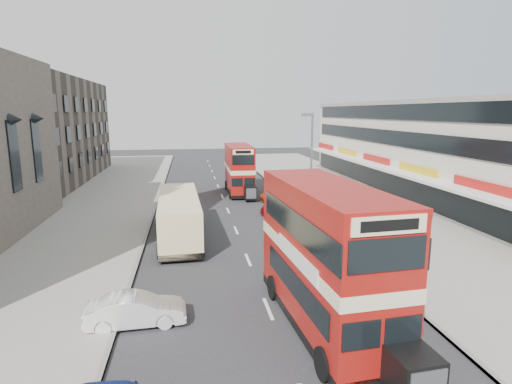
{
  "coord_description": "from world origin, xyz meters",
  "views": [
    {
      "loc": [
        -3.12,
        -14.02,
        8.24
      ],
      "look_at": [
        0.2,
        6.44,
        4.21
      ],
      "focal_mm": 29.07,
      "sensor_mm": 36.0,
      "label": 1
    }
  ],
  "objects_px": {
    "car_right_a": "(288,206)",
    "pedestrian_near": "(343,210)",
    "car_right_b": "(284,195)",
    "car_left_front": "(136,310)",
    "street_lamp": "(311,155)",
    "bus_second": "(239,169)",
    "bus_main": "(326,256)",
    "cyclist": "(283,201)",
    "coach": "(179,215)"
  },
  "relations": [
    {
      "from": "car_right_a",
      "to": "car_right_b",
      "type": "height_order",
      "value": "car_right_a"
    },
    {
      "from": "bus_second",
      "to": "cyclist",
      "type": "distance_m",
      "value": 8.47
    },
    {
      "from": "street_lamp",
      "to": "coach",
      "type": "xyz_separation_m",
      "value": [
        -10.4,
        -5.17,
        -3.23
      ]
    },
    {
      "from": "street_lamp",
      "to": "cyclist",
      "type": "relative_size",
      "value": 3.72
    },
    {
      "from": "car_right_b",
      "to": "pedestrian_near",
      "type": "bearing_deg",
      "value": 20.14
    },
    {
      "from": "bus_main",
      "to": "car_left_front",
      "type": "relative_size",
      "value": 2.58
    },
    {
      "from": "car_right_a",
      "to": "cyclist",
      "type": "height_order",
      "value": "cyclist"
    },
    {
      "from": "street_lamp",
      "to": "car_left_front",
      "type": "relative_size",
      "value": 2.13
    },
    {
      "from": "car_left_front",
      "to": "car_right_a",
      "type": "distance_m",
      "value": 19.33
    },
    {
      "from": "street_lamp",
      "to": "pedestrian_near",
      "type": "bearing_deg",
      "value": -63.93
    },
    {
      "from": "bus_main",
      "to": "car_right_b",
      "type": "distance_m",
      "value": 22.96
    },
    {
      "from": "car_left_front",
      "to": "car_right_b",
      "type": "bearing_deg",
      "value": -29.66
    },
    {
      "from": "car_left_front",
      "to": "car_right_b",
      "type": "distance_m",
      "value": 23.96
    },
    {
      "from": "bus_second",
      "to": "car_right_b",
      "type": "xyz_separation_m",
      "value": [
        3.67,
        -4.58,
        -1.86
      ]
    },
    {
      "from": "pedestrian_near",
      "to": "cyclist",
      "type": "distance_m",
      "value": 6.01
    },
    {
      "from": "bus_second",
      "to": "car_right_b",
      "type": "distance_m",
      "value": 6.15
    },
    {
      "from": "bus_second",
      "to": "coach",
      "type": "relative_size",
      "value": 0.86
    },
    {
      "from": "bus_main",
      "to": "car_right_a",
      "type": "height_order",
      "value": "bus_main"
    },
    {
      "from": "bus_second",
      "to": "car_left_front",
      "type": "distance_m",
      "value": 26.98
    },
    {
      "from": "car_right_b",
      "to": "car_right_a",
      "type": "bearing_deg",
      "value": -6.94
    },
    {
      "from": "car_right_a",
      "to": "pedestrian_near",
      "type": "xyz_separation_m",
      "value": [
        3.39,
        -3.29,
        0.3
      ]
    },
    {
      "from": "car_left_front",
      "to": "car_right_a",
      "type": "bearing_deg",
      "value": -34.06
    },
    {
      "from": "bus_main",
      "to": "pedestrian_near",
      "type": "height_order",
      "value": "bus_main"
    },
    {
      "from": "bus_main",
      "to": "car_right_b",
      "type": "height_order",
      "value": "bus_main"
    },
    {
      "from": "bus_main",
      "to": "coach",
      "type": "xyz_separation_m",
      "value": [
        -5.79,
        12.53,
        -1.29
      ]
    },
    {
      "from": "street_lamp",
      "to": "cyclist",
      "type": "height_order",
      "value": "street_lamp"
    },
    {
      "from": "bus_main",
      "to": "cyclist",
      "type": "height_order",
      "value": "bus_main"
    },
    {
      "from": "bus_second",
      "to": "car_right_a",
      "type": "relative_size",
      "value": 1.88
    },
    {
      "from": "car_left_front",
      "to": "cyclist",
      "type": "xyz_separation_m",
      "value": [
        10.03,
        18.13,
        0.1
      ]
    },
    {
      "from": "car_right_b",
      "to": "coach",
      "type": "bearing_deg",
      "value": -40.7
    },
    {
      "from": "car_left_front",
      "to": "car_right_b",
      "type": "height_order",
      "value": "car_right_b"
    },
    {
      "from": "car_right_a",
      "to": "coach",
      "type": "bearing_deg",
      "value": -63.32
    },
    {
      "from": "bus_second",
      "to": "coach",
      "type": "distance_m",
      "value": 15.72
    },
    {
      "from": "car_left_front",
      "to": "car_right_a",
      "type": "xyz_separation_m",
      "value": [
        10.08,
        16.5,
        0.04
      ]
    },
    {
      "from": "car_right_b",
      "to": "cyclist",
      "type": "distance_m",
      "value": 3.33
    },
    {
      "from": "bus_second",
      "to": "cyclist",
      "type": "bearing_deg",
      "value": 110.56
    },
    {
      "from": "bus_main",
      "to": "car_left_front",
      "type": "bearing_deg",
      "value": -13.5
    },
    {
      "from": "car_left_front",
      "to": "cyclist",
      "type": "relative_size",
      "value": 1.75
    },
    {
      "from": "bus_main",
      "to": "car_right_a",
      "type": "bearing_deg",
      "value": -103.1
    },
    {
      "from": "street_lamp",
      "to": "coach",
      "type": "relative_size",
      "value": 0.81
    },
    {
      "from": "street_lamp",
      "to": "bus_second",
      "type": "distance_m",
      "value": 10.76
    },
    {
      "from": "bus_main",
      "to": "pedestrian_near",
      "type": "relative_size",
      "value": 6.02
    },
    {
      "from": "pedestrian_near",
      "to": "cyclist",
      "type": "relative_size",
      "value": 0.75
    },
    {
      "from": "bus_second",
      "to": "car_right_b",
      "type": "relative_size",
      "value": 1.87
    },
    {
      "from": "street_lamp",
      "to": "bus_main",
      "type": "height_order",
      "value": "street_lamp"
    },
    {
      "from": "car_right_a",
      "to": "pedestrian_near",
      "type": "distance_m",
      "value": 4.74
    },
    {
      "from": "bus_main",
      "to": "car_left_front",
      "type": "distance_m",
      "value": 7.68
    },
    {
      "from": "car_right_a",
      "to": "cyclist",
      "type": "xyz_separation_m",
      "value": [
        -0.05,
        1.63,
        0.06
      ]
    },
    {
      "from": "cyclist",
      "to": "pedestrian_near",
      "type": "bearing_deg",
      "value": -47.81
    },
    {
      "from": "car_right_a",
      "to": "cyclist",
      "type": "bearing_deg",
      "value": 177.45
    }
  ]
}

